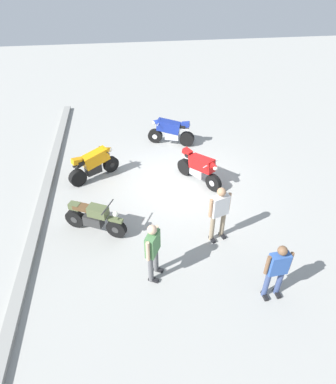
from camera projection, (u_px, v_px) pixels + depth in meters
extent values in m
plane|color=#9E9E99|center=(179.00, 182.00, 11.93)|extent=(40.00, 40.00, 0.00)
cube|color=gray|center=(46.00, 191.00, 11.40)|extent=(14.00, 0.30, 0.15)
cylinder|color=black|center=(155.00, 136.00, 14.05)|extent=(0.35, 0.62, 0.60)
cylinder|color=black|center=(187.00, 139.00, 13.83)|extent=(0.41, 0.64, 0.60)
cylinder|color=silver|center=(155.00, 136.00, 14.05)|extent=(0.24, 0.26, 0.21)
cylinder|color=silver|center=(187.00, 139.00, 13.83)|extent=(0.24, 0.26, 0.21)
cube|color=silver|center=(172.00, 135.00, 13.87)|extent=(0.45, 0.62, 0.32)
cube|color=navy|center=(169.00, 126.00, 13.65)|extent=(0.66, 1.05, 0.57)
cone|color=navy|center=(156.00, 122.00, 13.65)|extent=(0.44, 0.45, 0.39)
cube|color=black|center=(178.00, 126.00, 13.55)|extent=(0.44, 0.65, 0.12)
cube|color=navy|center=(186.00, 124.00, 13.45)|extent=(0.32, 0.40, 0.23)
cylinder|color=silver|center=(185.00, 127.00, 13.63)|extent=(0.21, 0.40, 0.17)
cylinder|color=silver|center=(184.00, 129.00, 13.51)|extent=(0.21, 0.40, 0.17)
cylinder|color=silver|center=(159.00, 122.00, 13.61)|extent=(0.67, 0.26, 0.04)
sphere|color=silver|center=(154.00, 123.00, 13.69)|extent=(0.16, 0.16, 0.16)
cylinder|color=black|center=(213.00, 183.00, 11.39)|extent=(0.58, 0.48, 0.60)
cylinder|color=black|center=(185.00, 167.00, 12.18)|extent=(0.62, 0.53, 0.60)
cylinder|color=silver|center=(213.00, 183.00, 11.39)|extent=(0.28, 0.27, 0.21)
cylinder|color=silver|center=(185.00, 167.00, 12.18)|extent=(0.28, 0.27, 0.21)
cube|color=silver|center=(198.00, 171.00, 11.75)|extent=(0.62, 0.55, 0.32)
cube|color=red|center=(202.00, 163.00, 11.42)|extent=(1.01, 0.86, 0.57)
cone|color=red|center=(214.00, 166.00, 11.03)|extent=(0.49, 0.48, 0.39)
cube|color=black|center=(193.00, 157.00, 11.61)|extent=(0.64, 0.56, 0.12)
cube|color=red|center=(187.00, 152.00, 11.74)|extent=(0.41, 0.38, 0.23)
cylinder|color=silver|center=(187.00, 158.00, 11.77)|extent=(0.37, 0.30, 0.17)
cylinder|color=silver|center=(190.00, 156.00, 11.86)|extent=(0.37, 0.30, 0.17)
cylinder|color=silver|center=(211.00, 164.00, 11.10)|extent=(0.43, 0.59, 0.04)
sphere|color=silver|center=(215.00, 168.00, 11.01)|extent=(0.16, 0.16, 0.16)
cylinder|color=black|center=(116.00, 228.00, 9.61)|extent=(0.41, 0.61, 0.60)
cylinder|color=black|center=(75.00, 218.00, 9.95)|extent=(0.41, 0.61, 0.60)
cylinder|color=#333333|center=(116.00, 228.00, 9.61)|extent=(0.25, 0.27, 0.21)
cylinder|color=#333333|center=(75.00, 218.00, 9.95)|extent=(0.25, 0.27, 0.21)
cube|color=#333333|center=(94.00, 220.00, 9.73)|extent=(0.50, 0.63, 0.32)
cube|color=#515B38|center=(98.00, 211.00, 9.44)|extent=(0.53, 0.64, 0.30)
cube|color=#515B38|center=(115.00, 220.00, 9.41)|extent=(0.34, 0.47, 0.08)
cube|color=brown|center=(84.00, 208.00, 9.54)|extent=(0.50, 0.65, 0.12)
cube|color=#515B38|center=(75.00, 206.00, 9.63)|extent=(0.34, 0.38, 0.18)
cylinder|color=#333333|center=(85.00, 215.00, 9.99)|extent=(0.34, 0.55, 0.16)
cylinder|color=#333333|center=(107.00, 207.00, 9.20)|extent=(0.64, 0.34, 0.04)
sphere|color=silver|center=(115.00, 214.00, 9.27)|extent=(0.16, 0.16, 0.16)
cylinder|color=black|center=(111.00, 164.00, 12.30)|extent=(0.46, 0.59, 0.60)
cylinder|color=black|center=(78.00, 178.00, 11.61)|extent=(0.51, 0.63, 0.60)
cylinder|color=black|center=(111.00, 164.00, 12.30)|extent=(0.26, 0.27, 0.21)
cylinder|color=black|center=(78.00, 178.00, 11.61)|extent=(0.26, 0.27, 0.21)
cube|color=black|center=(93.00, 169.00, 11.87)|extent=(0.54, 0.62, 0.32)
cube|color=orange|center=(95.00, 158.00, 11.71)|extent=(0.83, 1.03, 0.57)
cone|color=orange|center=(108.00, 149.00, 11.88)|extent=(0.48, 0.48, 0.39)
cube|color=black|center=(85.00, 160.00, 11.46)|extent=(0.54, 0.65, 0.12)
cube|color=orange|center=(77.00, 161.00, 11.26)|extent=(0.37, 0.41, 0.23)
cylinder|color=black|center=(80.00, 166.00, 11.34)|extent=(0.29, 0.38, 0.17)
cylinder|color=black|center=(78.00, 164.00, 11.44)|extent=(0.29, 0.38, 0.17)
cylinder|color=black|center=(104.00, 150.00, 11.80)|extent=(0.61, 0.41, 0.04)
sphere|color=silver|center=(110.00, 150.00, 11.95)|extent=(0.16, 0.16, 0.16)
cylinder|color=gray|center=(212.00, 228.00, 9.42)|extent=(0.17, 0.17, 0.88)
cube|color=black|center=(212.00, 239.00, 9.62)|extent=(0.28, 0.18, 0.08)
cylinder|color=gray|center=(222.00, 224.00, 9.54)|extent=(0.17, 0.17, 0.88)
cube|color=black|center=(222.00, 235.00, 9.75)|extent=(0.28, 0.18, 0.08)
cube|color=silver|center=(220.00, 206.00, 9.02)|extent=(0.37, 0.54, 0.63)
cylinder|color=tan|center=(211.00, 208.00, 8.91)|extent=(0.11, 0.11, 0.59)
cylinder|color=tan|center=(229.00, 202.00, 9.12)|extent=(0.11, 0.11, 0.59)
sphere|color=tan|center=(222.00, 192.00, 8.74)|extent=(0.24, 0.24, 0.24)
cylinder|color=#384772|center=(266.00, 284.00, 7.94)|extent=(0.14, 0.14, 0.82)
cube|color=black|center=(265.00, 296.00, 8.11)|extent=(0.27, 0.12, 0.08)
cylinder|color=#384772|center=(279.00, 282.00, 7.99)|extent=(0.14, 0.14, 0.82)
cube|color=black|center=(277.00, 293.00, 8.17)|extent=(0.27, 0.12, 0.08)
cube|color=#3359A5|center=(279.00, 264.00, 7.54)|extent=(0.25, 0.48, 0.58)
cylinder|color=brown|center=(267.00, 265.00, 7.48)|extent=(0.10, 0.10, 0.54)
cylinder|color=brown|center=(290.00, 261.00, 7.57)|extent=(0.10, 0.10, 0.54)
sphere|color=brown|center=(283.00, 251.00, 7.28)|extent=(0.22, 0.22, 0.22)
cylinder|color=#59595B|center=(151.00, 269.00, 8.27)|extent=(0.18, 0.18, 0.86)
cube|color=black|center=(154.00, 280.00, 8.49)|extent=(0.21, 0.28, 0.08)
cylinder|color=#59595B|center=(156.00, 259.00, 8.53)|extent=(0.18, 0.18, 0.86)
cube|color=black|center=(158.00, 270.00, 8.75)|extent=(0.21, 0.28, 0.08)
cube|color=#4C7F4C|center=(153.00, 243.00, 7.95)|extent=(0.53, 0.42, 0.61)
cylinder|color=#D8AD8C|center=(148.00, 251.00, 7.73)|extent=(0.12, 0.12, 0.57)
cylinder|color=#D8AD8C|center=(157.00, 235.00, 8.16)|extent=(0.12, 0.12, 0.57)
sphere|color=#D8AD8C|center=(152.00, 230.00, 7.68)|extent=(0.23, 0.23, 0.23)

